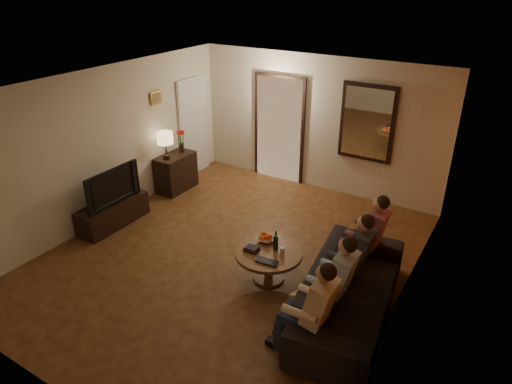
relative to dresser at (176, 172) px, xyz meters
The scene contains 33 objects.
floor 2.69m from the dresser, 32.28° to the right, with size 5.00×6.00×0.01m, color #4A2413.
ceiling 3.48m from the dresser, 32.28° to the right, with size 5.00×6.00×0.01m, color white.
back_wall 2.90m from the dresser, 35.05° to the left, with size 5.00×0.02×2.60m, color beige.
front_wall 5.05m from the dresser, 63.03° to the right, with size 5.00×0.02×2.60m, color beige.
left_wall 1.72m from the dresser, 99.97° to the right, with size 0.02×6.00×2.60m, color beige.
right_wall 5.05m from the dresser, 16.66° to the right, with size 0.02×6.00×2.60m, color beige.
orange_accent 5.04m from the dresser, 16.69° to the right, with size 0.01×6.00×2.60m, color #C95322.
kitchen_doorway 2.24m from the dresser, 47.07° to the left, with size 1.00×0.06×2.10m, color #FFE0A5.
door_trim 2.23m from the dresser, 46.88° to the left, with size 1.12×0.04×2.22m, color black.
fridge_glimpse 2.37m from the dresser, 42.61° to the left, with size 0.45×0.03×1.70m, color silver.
mirror_frame 3.77m from the dresser, 25.33° to the left, with size 1.00×0.05×1.40m, color black.
mirror_glass 3.76m from the dresser, 24.90° to the left, with size 0.86×0.02×1.26m, color white.
white_door 1.12m from the dresser, 103.44° to the left, with size 0.06×0.85×2.04m, color white.
framed_art 1.51m from the dresser, 151.10° to the right, with size 0.03×0.28×0.24m, color #B28C33.
art_canvas 1.51m from the dresser, 149.35° to the right, with size 0.01×0.22×0.18m, color brown.
dresser is the anchor object (origin of this frame).
table_lamp 0.67m from the dresser, 90.00° to the right, with size 0.30×0.30×0.54m, color beige, non-canonical shape.
flower_vase 0.62m from the dresser, 90.00° to the left, with size 0.14×0.14×0.44m, color red, non-canonical shape.
tv_stand 1.66m from the dresser, 90.00° to the right, with size 0.45×1.28×0.43m, color black.
tv 1.70m from the dresser, 90.00° to the right, with size 0.14×1.09×0.63m, color black.
sofa 4.61m from the dresser, 21.48° to the right, with size 0.96×2.47×0.72m, color black.
person_a 4.93m from the dresser, 31.71° to the right, with size 0.60×0.40×1.20m, color tan, non-canonical shape.
person_b 4.64m from the dresser, 25.38° to the right, with size 0.60×0.40×1.20m, color tan, non-canonical shape.
person_c 4.42m from the dresser, 18.33° to the right, with size 0.60×0.40×1.20m, color tan, non-canonical shape.
person_d 4.27m from the dresser, 10.65° to the right, with size 0.60×0.40×1.20m, color tan, non-canonical shape.
dog 4.42m from the dresser, 28.37° to the right, with size 0.56×0.24×0.56m, color #A5884C, non-canonical shape.
coffee_table 3.44m from the dresser, 27.56° to the right, with size 0.94×0.94×0.45m, color brown.
bowl 3.18m from the dresser, 25.54° to the right, with size 0.26×0.26×0.06m, color white.
oranges 3.18m from the dresser, 25.54° to the right, with size 0.20×0.20×0.08m, color #FF5315, non-canonical shape.
wine_bottle 3.45m from the dresser, 25.69° to the right, with size 0.07×0.07×0.31m, color black, non-canonical shape.
wine_glass 3.58m from the dresser, 25.51° to the right, with size 0.06×0.06×0.10m, color silver.
book_stack 3.30m from the dresser, 30.87° to the right, with size 0.20×0.15×0.07m, color black, non-canonical shape.
laptop 3.66m from the dresser, 30.72° to the right, with size 0.33×0.21×0.03m, color black.
Camera 1 is at (3.43, -4.78, 3.97)m, focal length 32.00 mm.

